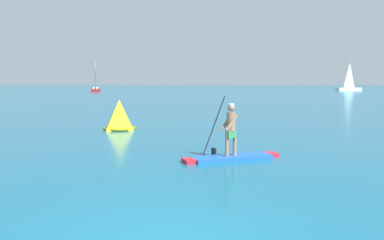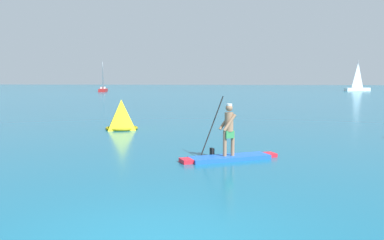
# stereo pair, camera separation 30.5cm
# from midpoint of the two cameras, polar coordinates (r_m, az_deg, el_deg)

# --- Properties ---
(paddleboarder_mid_center) EXTENTS (2.88, 1.91, 1.92)m
(paddleboarder_mid_center) POSITION_cam_midpoint_polar(r_m,az_deg,el_deg) (11.77, 6.12, -4.21)
(paddleboarder_mid_center) COLOR blue
(paddleboarder_mid_center) RESTS_ON ground
(race_marker_buoy) EXTENTS (1.73, 1.73, 1.45)m
(race_marker_buoy) POSITION_cam_midpoint_polar(r_m,az_deg,el_deg) (19.19, -9.80, 0.59)
(race_marker_buoy) COLOR yellow
(race_marker_buoy) RESTS_ON ground
(sailboat_left_horizon) EXTENTS (2.99, 6.04, 6.38)m
(sailboat_left_horizon) POSITION_cam_midpoint_polar(r_m,az_deg,el_deg) (86.34, -12.76, 4.61)
(sailboat_left_horizon) COLOR #A51E1E
(sailboat_left_horizon) RESTS_ON ground
(sailboat_right_horizon) EXTENTS (6.09, 3.63, 7.11)m
(sailboat_right_horizon) POSITION_cam_midpoint_polar(r_m,az_deg,el_deg) (97.82, 23.07, 4.48)
(sailboat_right_horizon) COLOR white
(sailboat_right_horizon) RESTS_ON ground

